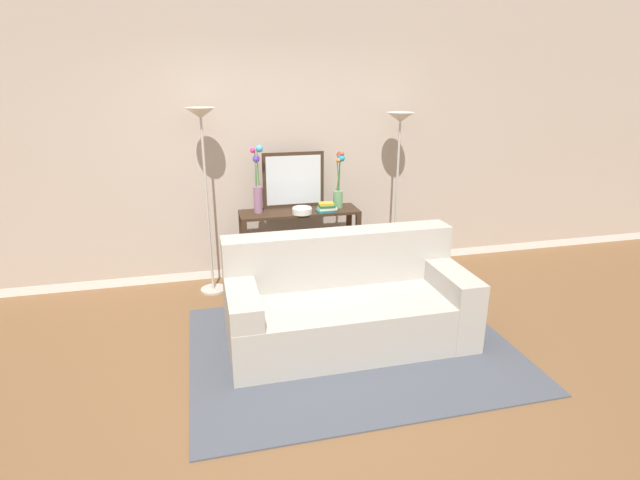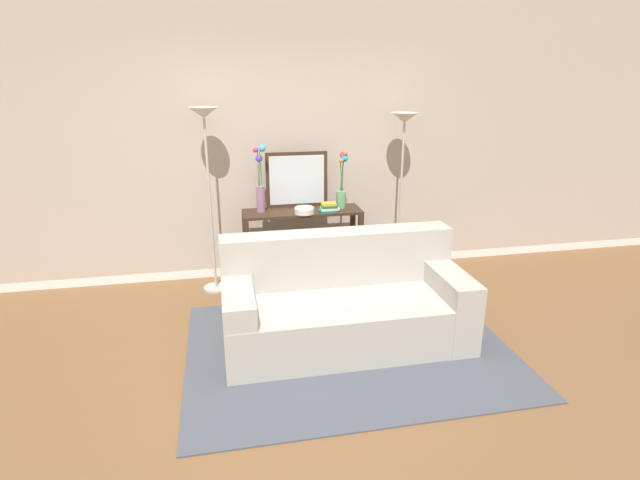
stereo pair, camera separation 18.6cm
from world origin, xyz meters
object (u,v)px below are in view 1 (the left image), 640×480
Objects in this scene: console_table at (300,234)px; floor_lamp_right at (399,150)px; couch at (347,305)px; vase_short_flowers at (339,182)px; vase_tall_flowers at (258,186)px; book_row_under_console at (266,281)px; fruit_bowl at (302,210)px; floor_lamp_left at (203,150)px; wall_mirror at (294,180)px; book_stack at (327,207)px.

floor_lamp_right is (1.07, 0.03, 0.83)m from console_table.
console_table is at bearing 96.44° from couch.
couch is 3.36× the size of vase_short_flowers.
book_row_under_console is at bearing -35.58° from vase_tall_flowers.
floor_lamp_right is at bearing 7.68° from fruit_bowl.
floor_lamp_right is at bearing -0.00° from floor_lamp_left.
vase_tall_flowers is (-0.39, -0.12, -0.01)m from wall_mirror.
floor_lamp_right is 2.75× the size of wall_mirror.
console_table is 0.69× the size of floor_lamp_right.
couch is 1.52m from vase_short_flowers.
vase_short_flowers is 1.29m from book_row_under_console.
vase_short_flowers reaches higher than couch.
couch is at bearing -83.06° from fruit_bowl.
vase_short_flowers is 0.31m from book_stack.
book_row_under_console is at bearing -155.45° from wall_mirror.
fruit_bowl is (-1.07, -0.14, -0.55)m from floor_lamp_right.
vase_short_flowers reaches higher than wall_mirror.
book_stack is at bearing -141.68° from vase_short_flowers.
floor_lamp_right reaches higher than wall_mirror.
floor_lamp_left is 1.05× the size of floor_lamp_right.
wall_mirror is 1.09× the size of vase_short_flowers.
wall_mirror is (-0.03, 0.16, 0.54)m from console_table.
vase_tall_flowers is 3.25× the size of book_stack.
floor_lamp_left is at bearing 171.12° from fruit_bowl.
fruit_bowl is (-0.14, 1.13, 0.53)m from couch.
fruit_bowl is (-0.42, -0.15, -0.24)m from vase_short_flowers.
vase_tall_flowers is 0.73m from book_stack.
book_stack is (0.29, -0.25, -0.25)m from wall_mirror.
vase_short_flowers is (0.45, -0.12, -0.02)m from wall_mirror.
couch is 1.62m from wall_mirror.
console_table is 0.41m from book_stack.
vase_tall_flowers is 0.84m from vase_short_flowers.
wall_mirror reaches higher than book_stack.
wall_mirror is (0.89, 0.13, -0.36)m from floor_lamp_left.
floor_lamp_right is 8.90× the size of fruit_bowl.
couch is 1.26m from fruit_bowl.
wall_mirror is 3.07× the size of book_stack.
console_table is at bearing -175.69° from vase_short_flowers.
vase_short_flowers is (1.35, 0.01, -0.38)m from floor_lamp_left.
floor_lamp_left is (-1.06, 1.27, 1.14)m from couch.
floor_lamp_left is 3.13× the size of vase_short_flowers.
floor_lamp_left is at bearing 178.36° from console_table.
book_stack is (-0.17, -0.13, -0.23)m from vase_short_flowers.
vase_tall_flowers is at bearing 179.86° from vase_short_flowers.
vase_short_flowers is at bearing 4.31° from console_table.
floor_lamp_right reaches higher than couch.
wall_mirror reaches higher than console_table.
floor_lamp_left reaches higher than couch.
console_table is at bearing -80.38° from wall_mirror.
floor_lamp_left is (-0.92, 0.03, 0.90)m from console_table.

